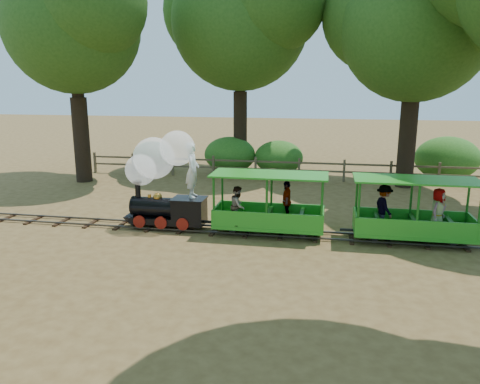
% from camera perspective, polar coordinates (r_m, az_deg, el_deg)
% --- Properties ---
extents(ground, '(90.00, 90.00, 0.00)m').
position_cam_1_polar(ground, '(13.90, 0.91, -5.04)').
color(ground, olive).
rests_on(ground, ground).
extents(track, '(22.00, 1.00, 0.10)m').
position_cam_1_polar(track, '(13.88, 0.91, -4.78)').
color(track, '#3F3D3A').
rests_on(track, ground).
extents(locomotive, '(2.65, 1.25, 3.05)m').
position_cam_1_polar(locomotive, '(14.21, -9.51, 2.32)').
color(locomotive, black).
rests_on(locomotive, ground).
extents(carriage_front, '(3.31, 1.38, 1.72)m').
position_cam_1_polar(carriage_front, '(13.60, 3.25, -2.17)').
color(carriage_front, '#289420').
rests_on(carriage_front, track).
extents(carriage_rear, '(3.31, 1.35, 1.72)m').
position_cam_1_polar(carriage_rear, '(13.70, 19.98, -2.67)').
color(carriage_rear, '#289420').
rests_on(carriage_rear, track).
extents(oak_nw, '(7.12, 6.27, 9.54)m').
position_cam_1_polar(oak_nw, '(22.06, -19.76, 19.31)').
color(oak_nw, '#2D2116').
rests_on(oak_nw, ground).
extents(oak_nc, '(7.99, 7.03, 10.31)m').
position_cam_1_polar(oak_nc, '(23.19, -0.01, 20.89)').
color(oak_nc, '#2D2116').
rests_on(oak_nc, ground).
extents(oak_ne, '(7.52, 6.61, 9.55)m').
position_cam_1_polar(oak_ne, '(20.99, 20.68, 19.24)').
color(oak_ne, '#2D2116').
rests_on(oak_ne, ground).
extents(fence, '(18.10, 0.10, 1.00)m').
position_cam_1_polar(fence, '(21.46, 4.55, 3.08)').
color(fence, brown).
rests_on(fence, ground).
extents(shrub_west, '(2.07, 1.59, 1.43)m').
position_cam_1_polar(shrub_west, '(24.22, -10.59, 4.39)').
color(shrub_west, '#2D6B1E').
rests_on(shrub_west, ground).
extents(shrub_mid_w, '(2.53, 1.95, 1.75)m').
position_cam_1_polar(shrub_mid_w, '(23.06, -1.25, 4.58)').
color(shrub_mid_w, '#2D6B1E').
rests_on(shrub_mid_w, ground).
extents(shrub_mid_e, '(2.34, 1.80, 1.62)m').
position_cam_1_polar(shrub_mid_e, '(22.70, 4.75, 4.23)').
color(shrub_mid_e, '#2D6B1E').
rests_on(shrub_mid_e, ground).
extents(shrub_east, '(2.86, 2.20, 1.98)m').
position_cam_1_polar(shrub_east, '(23.19, 23.94, 3.77)').
color(shrub_east, '#2D6B1E').
rests_on(shrub_east, ground).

